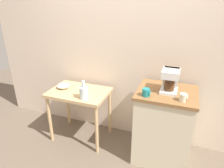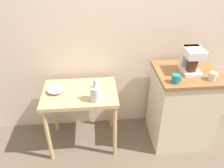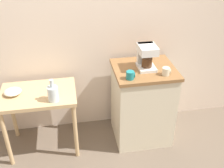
{
  "view_description": "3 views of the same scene",
  "coord_description": "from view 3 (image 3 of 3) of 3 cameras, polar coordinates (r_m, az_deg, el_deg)",
  "views": [
    {
      "loc": [
        0.69,
        -2.15,
        1.92
      ],
      "look_at": [
        -0.08,
        -0.07,
        0.94
      ],
      "focal_mm": 32.82,
      "sensor_mm": 36.0,
      "label": 1
    },
    {
      "loc": [
        -0.41,
        -1.95,
        2.06
      ],
      "look_at": [
        -0.24,
        -0.06,
        0.85
      ],
      "focal_mm": 35.75,
      "sensor_mm": 36.0,
      "label": 2
    },
    {
      "loc": [
        -0.23,
        -2.47,
        2.28
      ],
      "look_at": [
        0.19,
        -0.08,
        0.81
      ],
      "focal_mm": 43.69,
      "sensor_mm": 36.0,
      "label": 3
    }
  ],
  "objects": [
    {
      "name": "mug_small_cream",
      "position": [
        2.81,
        11.25,
        2.62
      ],
      "size": [
        0.08,
        0.08,
        0.08
      ],
      "color": "beige",
      "rests_on": "kitchen_counter"
    },
    {
      "name": "wooden_table",
      "position": [
        3.0,
        -15.0,
        -3.52
      ],
      "size": [
        0.78,
        0.54,
        0.73
      ],
      "color": "tan",
      "rests_on": "ground_plane"
    },
    {
      "name": "back_wall",
      "position": [
        3.02,
        -3.4,
        14.21
      ],
      "size": [
        4.4,
        0.1,
        2.8
      ],
      "primitive_type": "cube",
      "color": "beige",
      "rests_on": "ground_plane"
    },
    {
      "name": "coffee_maker",
      "position": [
        2.87,
        7.23,
        5.93
      ],
      "size": [
        0.18,
        0.22,
        0.26
      ],
      "color": "white",
      "rests_on": "kitchen_counter"
    },
    {
      "name": "bowl_stoneware",
      "position": [
        2.98,
        -20.08,
        -1.52
      ],
      "size": [
        0.18,
        0.18,
        0.06
      ],
      "color": "beige",
      "rests_on": "wooden_table"
    },
    {
      "name": "kitchen_counter",
      "position": [
        3.16,
        6.31,
        -4.06
      ],
      "size": [
        0.66,
        0.59,
        0.92
      ],
      "color": "beige",
      "rests_on": "ground_plane"
    },
    {
      "name": "mug_dark_teal",
      "position": [
        2.69,
        3.85,
        1.86
      ],
      "size": [
        0.09,
        0.08,
        0.08
      ],
      "color": "teal",
      "rests_on": "kitchen_counter"
    },
    {
      "name": "glass_carafe_vase",
      "position": [
        2.74,
        -12.27,
        -1.88
      ],
      "size": [
        0.11,
        0.11,
        0.24
      ],
      "color": "silver",
      "rests_on": "wooden_table"
    },
    {
      "name": "ground_plane",
      "position": [
        3.37,
        -3.51,
        -11.5
      ],
      "size": [
        8.0,
        8.0,
        0.0
      ],
      "primitive_type": "plane",
      "color": "#6B5B4C"
    }
  ]
}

